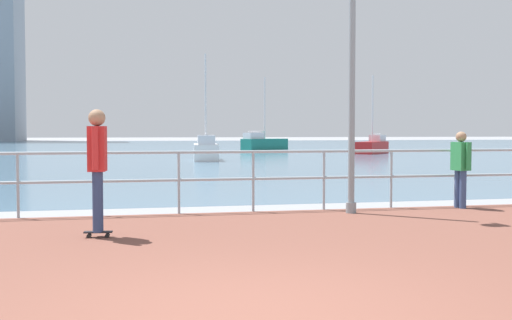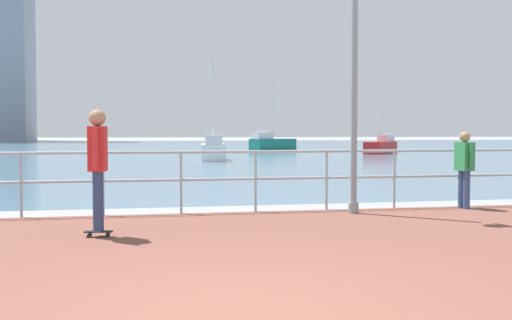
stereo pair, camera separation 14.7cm
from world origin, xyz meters
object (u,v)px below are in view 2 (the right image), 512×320
object	(u,v)px
lamppost	(360,58)
sailboat_gray	(272,143)
sailboat_teal	(381,146)
bystander	(464,164)
sailboat_white	(213,150)
skateboarder	(98,160)

from	to	relation	value
lamppost	sailboat_gray	bearing A→B (deg)	79.36
sailboat_teal	sailboat_gray	size ratio (longest dim) A/B	0.90
bystander	sailboat_white	xyz separation A→B (m)	(-2.11, 21.37, -0.35)
lamppost	skateboarder	world-z (taller)	lamppost
lamppost	skateboarder	size ratio (longest dim) A/B	2.82
sailboat_gray	skateboarder	bearing A→B (deg)	-106.26
bystander	sailboat_gray	xyz separation A→B (m)	(5.05, 38.92, -0.32)
lamppost	bystander	distance (m)	3.08
skateboarder	sailboat_white	bearing A→B (deg)	78.45
sailboat_white	sailboat_gray	distance (m)	18.95
lamppost	bystander	size ratio (longest dim) A/B	3.41
sailboat_white	sailboat_gray	bearing A→B (deg)	67.81
bystander	sailboat_teal	world-z (taller)	sailboat_teal
skateboarder	sailboat_gray	size ratio (longest dim) A/B	0.31
sailboat_gray	lamppost	bearing A→B (deg)	-100.64
bystander	sailboat_gray	distance (m)	39.24
lamppost	sailboat_white	xyz separation A→B (m)	(0.23, 21.78, -2.32)
sailboat_teal	skateboarder	bearing A→B (deg)	-119.14
lamppost	sailboat_teal	xyz separation A→B (m)	(12.80, 29.51, -2.34)
skateboarder	sailboat_gray	distance (m)	42.65
skateboarder	sailboat_white	world-z (taller)	sailboat_white
sailboat_white	sailboat_teal	xyz separation A→B (m)	(12.57, 7.73, -0.02)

